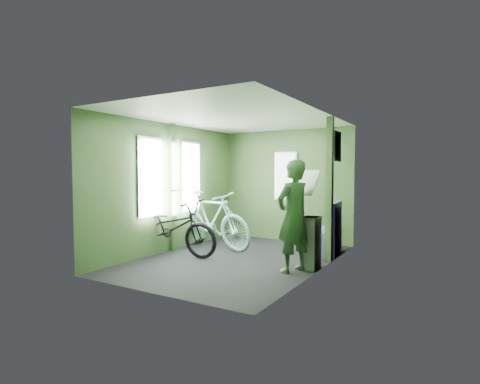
% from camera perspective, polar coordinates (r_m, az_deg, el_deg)
% --- Properties ---
extents(room, '(4.00, 4.02, 2.31)m').
position_cam_1_polar(room, '(6.13, -0.59, 3.12)').
color(room, black).
rests_on(room, ground).
extents(bicycle_black, '(1.84, 0.78, 1.01)m').
position_cam_1_polar(bicycle_black, '(6.63, -10.36, -9.44)').
color(bicycle_black, black).
rests_on(bicycle_black, ground).
extents(bicycle_mint, '(1.94, 1.06, 1.18)m').
position_cam_1_polar(bicycle_mint, '(7.06, -4.28, -8.64)').
color(bicycle_mint, '#89C9C0').
rests_on(bicycle_mint, ground).
extents(passenger, '(0.59, 0.78, 1.61)m').
position_cam_1_polar(passenger, '(5.38, 8.07, -3.61)').
color(passenger, '#2C4B29').
rests_on(passenger, ground).
extents(waste_box, '(0.23, 0.32, 0.77)m').
position_cam_1_polar(waste_box, '(5.64, 10.72, -7.64)').
color(waste_box, gray).
rests_on(waste_box, ground).
extents(bench_seat, '(0.59, 0.93, 0.92)m').
position_cam_1_polar(bench_seat, '(6.67, 12.84, -7.00)').
color(bench_seat, navy).
rests_on(bench_seat, ground).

